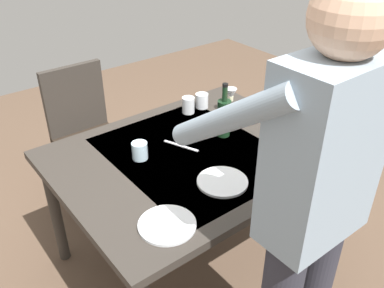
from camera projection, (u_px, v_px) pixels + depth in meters
ground_plane at (192, 256)px, 2.45m from camera, size 6.00×6.00×0.00m
dining_table at (192, 164)px, 2.11m from camera, size 1.33×1.05×0.73m
chair_near at (85, 127)px, 2.69m from camera, size 0.40×0.40×0.91m
person_server at (309, 207)px, 1.35m from camera, size 0.42×0.61×1.69m
wine_bottle at (224, 117)px, 2.16m from camera, size 0.07×0.07×0.30m
wine_glass_left at (231, 96)px, 2.39m from camera, size 0.07×0.07×0.15m
water_cup_near_left at (140, 151)px, 2.00m from camera, size 0.08×0.08×0.09m
water_cup_near_right at (202, 101)px, 2.48m from camera, size 0.08×0.08×0.09m
water_cup_far_left at (188, 105)px, 2.42m from camera, size 0.07×0.07×0.10m
serving_bowl_pasta at (290, 150)px, 2.02m from camera, size 0.30×0.30×0.07m
dinner_plate_near at (222, 182)px, 1.85m from camera, size 0.23×0.23×0.01m
dinner_plate_far at (167, 225)px, 1.61m from camera, size 0.23×0.23×0.01m
table_knife at (181, 146)px, 2.12m from camera, size 0.09×0.19×0.00m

